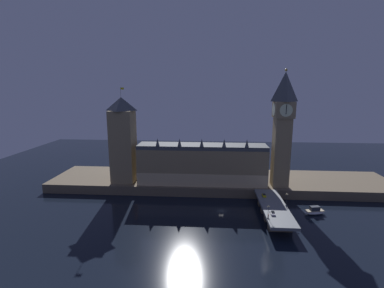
# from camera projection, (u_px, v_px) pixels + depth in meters

# --- Properties ---
(ground_plane) EXTENTS (400.00, 400.00, 0.00)m
(ground_plane) POSITION_uv_depth(u_px,v_px,m) (221.00, 211.00, 147.62)
(ground_plane) COLOR black
(embankment) EXTENTS (220.00, 42.00, 5.69)m
(embankment) POSITION_uv_depth(u_px,v_px,m) (219.00, 182.00, 185.22)
(embankment) COLOR brown
(embankment) RESTS_ON ground_plane
(parliament_hall) EXTENTS (78.91, 16.25, 29.34)m
(parliament_hall) POSITION_uv_depth(u_px,v_px,m) (202.00, 164.00, 172.73)
(parliament_hall) COLOR #8E7A56
(parliament_hall) RESTS_ON embankment
(clock_tower) EXTENTS (11.51, 11.62, 69.30)m
(clock_tower) POSITION_uv_depth(u_px,v_px,m) (283.00, 126.00, 162.49)
(clock_tower) COLOR #8E7A56
(clock_tower) RESTS_ON embankment
(victoria_tower) EXTENTS (14.19, 14.19, 59.14)m
(victoria_tower) POSITION_uv_depth(u_px,v_px,m) (123.00, 140.00, 173.25)
(victoria_tower) COLOR #8E7A56
(victoria_tower) RESTS_ON embankment
(bridge) EXTENTS (12.56, 46.00, 6.05)m
(bridge) POSITION_uv_depth(u_px,v_px,m) (274.00, 209.00, 140.17)
(bridge) COLOR slate
(bridge) RESTS_ON ground_plane
(car_northbound_lead) EXTENTS (1.90, 4.06, 1.36)m
(car_northbound_lead) POSITION_uv_depth(u_px,v_px,m) (264.00, 195.00, 151.53)
(car_northbound_lead) COLOR yellow
(car_northbound_lead) RESTS_ON bridge
(car_northbound_trail) EXTENTS (2.02, 4.44, 1.32)m
(car_northbound_trail) POSITION_uv_depth(u_px,v_px,m) (273.00, 213.00, 130.14)
(car_northbound_trail) COLOR white
(car_northbound_trail) RESTS_ON bridge
(pedestrian_near_rail) EXTENTS (0.38, 0.38, 1.73)m
(pedestrian_near_rail) POSITION_uv_depth(u_px,v_px,m) (268.00, 216.00, 126.44)
(pedestrian_near_rail) COLOR black
(pedestrian_near_rail) RESTS_ON bridge
(pedestrian_mid_walk) EXTENTS (0.38, 0.38, 1.61)m
(pedestrian_mid_walk) POSITION_uv_depth(u_px,v_px,m) (286.00, 206.00, 136.86)
(pedestrian_mid_walk) COLOR black
(pedestrian_mid_walk) RESTS_ON bridge
(street_lamp_near) EXTENTS (1.34, 0.60, 6.39)m
(street_lamp_near) POSITION_uv_depth(u_px,v_px,m) (268.00, 210.00, 124.99)
(street_lamp_near) COLOR #2D3333
(street_lamp_near) RESTS_ON bridge
(street_lamp_mid) EXTENTS (1.34, 0.60, 6.70)m
(street_lamp_mid) POSITION_uv_depth(u_px,v_px,m) (286.00, 198.00, 138.55)
(street_lamp_mid) COLOR #2D3333
(street_lamp_mid) RESTS_ON bridge
(boat_downstream) EXTENTS (11.19, 5.93, 4.35)m
(boat_downstream) POSITION_uv_depth(u_px,v_px,m) (315.00, 211.00, 143.48)
(boat_downstream) COLOR white
(boat_downstream) RESTS_ON ground_plane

